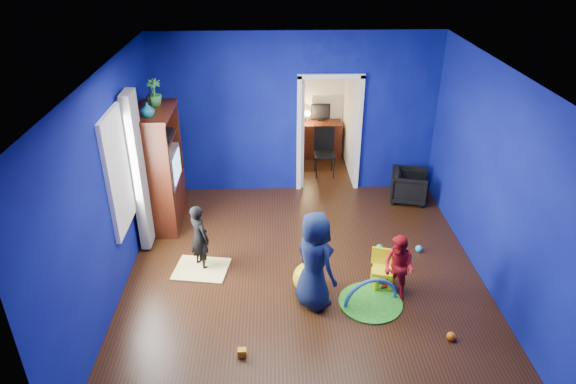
{
  "coord_description": "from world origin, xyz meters",
  "views": [
    {
      "loc": [
        -0.43,
        -5.87,
        4.47
      ],
      "look_at": [
        -0.22,
        0.4,
        1.15
      ],
      "focal_mm": 32.0,
      "sensor_mm": 36.0,
      "label": 1
    }
  ],
  "objects_px": {
    "crt_tv": "(162,166)",
    "kid_chair": "(383,272)",
    "child_black": "(199,237)",
    "folding_chair": "(325,153)",
    "hopper_ball": "(309,278)",
    "toddler_red": "(398,267)",
    "study_desk": "(320,139)",
    "play_mat": "(370,302)",
    "armchair": "(409,186)",
    "tv_armoire": "(160,169)",
    "vase": "(147,110)",
    "child_navy": "(315,261)"
  },
  "relations": [
    {
      "from": "armchair",
      "to": "vase",
      "type": "distance_m",
      "value": 4.68
    },
    {
      "from": "child_black",
      "to": "toddler_red",
      "type": "distance_m",
      "value": 2.79
    },
    {
      "from": "play_mat",
      "to": "armchair",
      "type": "bearing_deg",
      "value": 67.36
    },
    {
      "from": "armchair",
      "to": "folding_chair",
      "type": "height_order",
      "value": "folding_chair"
    },
    {
      "from": "tv_armoire",
      "to": "play_mat",
      "type": "height_order",
      "value": "tv_armoire"
    },
    {
      "from": "child_black",
      "to": "toddler_red",
      "type": "height_order",
      "value": "child_black"
    },
    {
      "from": "child_navy",
      "to": "vase",
      "type": "xyz_separation_m",
      "value": [
        -2.31,
        1.86,
        1.39
      ]
    },
    {
      "from": "child_navy",
      "to": "tv_armoire",
      "type": "height_order",
      "value": "tv_armoire"
    },
    {
      "from": "child_black",
      "to": "crt_tv",
      "type": "relative_size",
      "value": 1.44
    },
    {
      "from": "play_mat",
      "to": "study_desk",
      "type": "bearing_deg",
      "value": 92.83
    },
    {
      "from": "play_mat",
      "to": "folding_chair",
      "type": "height_order",
      "value": "folding_chair"
    },
    {
      "from": "vase",
      "to": "crt_tv",
      "type": "height_order",
      "value": "vase"
    },
    {
      "from": "tv_armoire",
      "to": "play_mat",
      "type": "bearing_deg",
      "value": -35.62
    },
    {
      "from": "toddler_red",
      "to": "folding_chair",
      "type": "distance_m",
      "value": 3.8
    },
    {
      "from": "crt_tv",
      "to": "kid_chair",
      "type": "bearing_deg",
      "value": -29.79
    },
    {
      "from": "child_black",
      "to": "hopper_ball",
      "type": "distance_m",
      "value": 1.66
    },
    {
      "from": "tv_armoire",
      "to": "folding_chair",
      "type": "height_order",
      "value": "tv_armoire"
    },
    {
      "from": "crt_tv",
      "to": "hopper_ball",
      "type": "bearing_deg",
      "value": -40.72
    },
    {
      "from": "play_mat",
      "to": "crt_tv",
      "type": "bearing_deg",
      "value": 144.03
    },
    {
      "from": "child_navy",
      "to": "crt_tv",
      "type": "bearing_deg",
      "value": 11.46
    },
    {
      "from": "folding_chair",
      "to": "play_mat",
      "type": "bearing_deg",
      "value": -86.47
    },
    {
      "from": "tv_armoire",
      "to": "vase",
      "type": "bearing_deg",
      "value": -90.0
    },
    {
      "from": "vase",
      "to": "play_mat",
      "type": "distance_m",
      "value": 4.14
    },
    {
      "from": "crt_tv",
      "to": "folding_chair",
      "type": "xyz_separation_m",
      "value": [
        2.78,
        1.71,
        -0.56
      ]
    },
    {
      "from": "child_navy",
      "to": "study_desk",
      "type": "relative_size",
      "value": 1.54
    },
    {
      "from": "child_black",
      "to": "play_mat",
      "type": "bearing_deg",
      "value": -154.09
    },
    {
      "from": "child_black",
      "to": "vase",
      "type": "distance_m",
      "value": 1.99
    },
    {
      "from": "armchair",
      "to": "study_desk",
      "type": "relative_size",
      "value": 0.71
    },
    {
      "from": "crt_tv",
      "to": "child_navy",
      "type": "bearing_deg",
      "value": -43.59
    },
    {
      "from": "study_desk",
      "to": "kid_chair",
      "type": "bearing_deg",
      "value": -84.31
    },
    {
      "from": "folding_chair",
      "to": "child_navy",
      "type": "bearing_deg",
      "value": -97.55
    },
    {
      "from": "play_mat",
      "to": "tv_armoire",
      "type": "bearing_deg",
      "value": 144.38
    },
    {
      "from": "armchair",
      "to": "toddler_red",
      "type": "relative_size",
      "value": 0.68
    },
    {
      "from": "child_black",
      "to": "study_desk",
      "type": "xyz_separation_m",
      "value": [
        2.08,
        3.96,
        -0.13
      ]
    },
    {
      "from": "tv_armoire",
      "to": "play_mat",
      "type": "relative_size",
      "value": 2.33
    },
    {
      "from": "hopper_ball",
      "to": "folding_chair",
      "type": "relative_size",
      "value": 0.47
    },
    {
      "from": "armchair",
      "to": "child_black",
      "type": "height_order",
      "value": "child_black"
    },
    {
      "from": "kid_chair",
      "to": "study_desk",
      "type": "distance_m",
      "value": 4.54
    },
    {
      "from": "hopper_ball",
      "to": "toddler_red",
      "type": "bearing_deg",
      "value": -6.87
    },
    {
      "from": "hopper_ball",
      "to": "play_mat",
      "type": "bearing_deg",
      "value": -19.44
    },
    {
      "from": "child_black",
      "to": "folding_chair",
      "type": "xyz_separation_m",
      "value": [
        2.08,
        3.0,
        -0.04
      ]
    },
    {
      "from": "child_navy",
      "to": "play_mat",
      "type": "bearing_deg",
      "value": -127.49
    },
    {
      "from": "armchair",
      "to": "study_desk",
      "type": "bearing_deg",
      "value": 48.43
    },
    {
      "from": "toddler_red",
      "to": "study_desk",
      "type": "distance_m",
      "value": 4.75
    },
    {
      "from": "tv_armoire",
      "to": "folding_chair",
      "type": "bearing_deg",
      "value": 31.18
    },
    {
      "from": "child_black",
      "to": "folding_chair",
      "type": "bearing_deg",
      "value": -77.58
    },
    {
      "from": "toddler_red",
      "to": "tv_armoire",
      "type": "xyz_separation_m",
      "value": [
        -3.42,
        2.05,
        0.52
      ]
    },
    {
      "from": "kid_chair",
      "to": "play_mat",
      "type": "bearing_deg",
      "value": -106.11
    },
    {
      "from": "folding_chair",
      "to": "kid_chair",
      "type": "bearing_deg",
      "value": -82.79
    },
    {
      "from": "child_black",
      "to": "kid_chair",
      "type": "distance_m",
      "value": 2.6
    }
  ]
}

